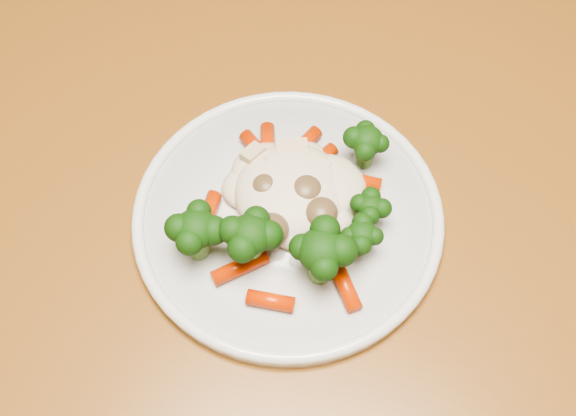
# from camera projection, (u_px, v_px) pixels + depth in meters

# --- Properties ---
(dining_table) EXTENTS (1.33, 0.91, 0.75)m
(dining_table) POSITION_uv_depth(u_px,v_px,m) (174.00, 226.00, 0.68)
(dining_table) COLOR brown
(dining_table) RESTS_ON ground
(plate) EXTENTS (0.25, 0.25, 0.01)m
(plate) POSITION_uv_depth(u_px,v_px,m) (288.00, 217.00, 0.57)
(plate) COLOR silver
(plate) RESTS_ON dining_table
(meal) EXTENTS (0.17, 0.17, 0.05)m
(meal) POSITION_uv_depth(u_px,v_px,m) (291.00, 209.00, 0.55)
(meal) COLOR beige
(meal) RESTS_ON plate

